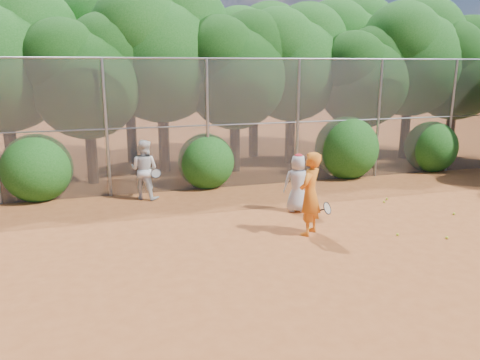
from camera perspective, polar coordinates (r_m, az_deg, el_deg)
name	(u,v)px	position (r m, az deg, el deg)	size (l,w,h in m)	color
ground	(322,257)	(9.81, 9.95, -9.24)	(80.00, 80.00, 0.00)	#984D22
fence_back	(235,123)	(14.70, -0.60, 6.99)	(20.05, 0.09, 4.03)	gray
tree_1	(2,53)	(16.81, -27.00, 13.61)	(4.64, 4.03, 6.35)	black
tree_2	(87,72)	(15.87, -18.14, 12.38)	(3.99, 3.47, 5.47)	black
tree_3	(162,47)	(17.03, -9.51, 15.65)	(4.89, 4.26, 6.70)	black
tree_4	(236,66)	(16.93, -0.51, 13.68)	(4.19, 3.64, 5.73)	black
tree_5	(293,58)	(18.53, 6.48, 14.51)	(4.51, 3.92, 6.17)	black
tree_6	(364,74)	(18.76, 14.86, 12.37)	(3.86, 3.36, 5.29)	black
tree_7	(412,53)	(20.66, 20.26, 14.34)	(4.77, 4.14, 6.53)	black
tree_8	(457,65)	(21.66, 24.99, 12.62)	(4.25, 3.70, 5.82)	black
tree_10	(128,43)	(19.13, -13.49, 15.95)	(5.15, 4.48, 7.06)	black
tree_11	(255,56)	(19.68, 1.84, 14.89)	(4.64, 4.03, 6.35)	black
tree_12	(347,49)	(22.06, 12.92, 15.35)	(5.02, 4.37, 6.88)	black
bush_0	(37,165)	(14.72, -23.53, 1.69)	(2.00, 2.00, 2.00)	#154E13
bush_1	(206,159)	(14.96, -4.16, 2.60)	(1.80, 1.80, 1.80)	#154E13
bush_2	(347,145)	(16.70, 12.86, 4.17)	(2.20, 2.20, 2.20)	#154E13
bush_3	(431,145)	(18.68, 22.27, 4.02)	(1.90, 1.90, 1.90)	#154E13
player_yellow	(310,194)	(10.74, 8.53, -1.68)	(0.93, 0.82, 1.93)	orange
player_teen	(298,183)	(12.43, 7.06, -0.36)	(0.86, 0.69, 1.57)	silver
player_white	(144,170)	(13.79, -11.59, 1.26)	(1.07, 1.01, 1.74)	silver
ball_0	(398,235)	(11.36, 18.66, -6.32)	(0.07, 0.07, 0.07)	#BCD426
ball_1	(387,199)	(14.21, 17.47, -2.21)	(0.07, 0.07, 0.07)	#BCD426
ball_2	(447,238)	(11.57, 23.90, -6.44)	(0.07, 0.07, 0.07)	#BCD426
ball_3	(454,214)	(13.44, 24.62, -3.76)	(0.07, 0.07, 0.07)	#BCD426
ball_4	(309,229)	(11.25, 8.43, -5.91)	(0.07, 0.07, 0.07)	#BCD426
ball_5	(384,202)	(13.90, 17.16, -2.55)	(0.07, 0.07, 0.07)	#BCD426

